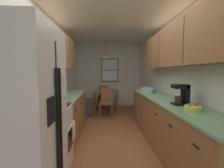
# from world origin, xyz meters

# --- Properties ---
(ground_plane) EXTENTS (12.00, 12.00, 0.00)m
(ground_plane) POSITION_xyz_m (0.00, 1.00, 0.00)
(ground_plane) COLOR brown
(wall_left) EXTENTS (0.10, 9.00, 2.55)m
(wall_left) POSITION_xyz_m (-1.35, 1.00, 1.27)
(wall_left) COLOR silver
(wall_left) RESTS_ON ground
(wall_right) EXTENTS (0.10, 9.00, 2.55)m
(wall_right) POSITION_xyz_m (1.35, 1.00, 1.27)
(wall_right) COLOR silver
(wall_right) RESTS_ON ground
(wall_back) EXTENTS (4.40, 0.10, 2.55)m
(wall_back) POSITION_xyz_m (0.00, 3.65, 1.27)
(wall_back) COLOR silver
(wall_back) RESTS_ON ground
(ceiling_slab) EXTENTS (4.40, 9.00, 0.08)m
(ceiling_slab) POSITION_xyz_m (0.00, 1.00, 2.59)
(ceiling_slab) COLOR white
(refrigerator) EXTENTS (0.72, 0.76, 1.82)m
(refrigerator) POSITION_xyz_m (-0.95, -1.31, 0.91)
(refrigerator) COLOR white
(refrigerator) RESTS_ON ground
(stove_range) EXTENTS (0.66, 0.66, 1.10)m
(stove_range) POSITION_xyz_m (-0.99, -0.58, 0.47)
(stove_range) COLOR white
(stove_range) RESTS_ON ground
(microwave_over_range) EXTENTS (0.39, 0.63, 0.33)m
(microwave_over_range) POSITION_xyz_m (-1.11, -0.58, 1.62)
(microwave_over_range) COLOR white
(counter_left) EXTENTS (0.64, 1.95, 0.90)m
(counter_left) POSITION_xyz_m (-1.00, 0.72, 0.45)
(counter_left) COLOR olive
(counter_left) RESTS_ON ground
(upper_cabinets_left) EXTENTS (0.33, 2.03, 0.74)m
(upper_cabinets_left) POSITION_xyz_m (-1.14, 0.67, 1.85)
(upper_cabinets_left) COLOR olive
(counter_right) EXTENTS (0.64, 3.40, 0.90)m
(counter_right) POSITION_xyz_m (1.00, 0.05, 0.45)
(counter_right) COLOR olive
(counter_right) RESTS_ON ground
(upper_cabinets_right) EXTENTS (0.33, 3.08, 0.75)m
(upper_cabinets_right) POSITION_xyz_m (1.14, 0.00, 1.87)
(upper_cabinets_right) COLOR olive
(dining_table) EXTENTS (0.86, 0.76, 0.75)m
(dining_table) POSITION_xyz_m (-0.11, 2.63, 0.62)
(dining_table) COLOR brown
(dining_table) RESTS_ON ground
(dining_chair_near) EXTENTS (0.44, 0.44, 0.90)m
(dining_chair_near) POSITION_xyz_m (-0.10, 2.05, 0.50)
(dining_chair_near) COLOR brown
(dining_chair_near) RESTS_ON ground
(dining_chair_far) EXTENTS (0.41, 0.41, 0.90)m
(dining_chair_far) POSITION_xyz_m (-0.20, 3.22, 0.50)
(dining_chair_far) COLOR brown
(dining_chair_far) RESTS_ON ground
(pendant_light) EXTENTS (0.25, 0.25, 0.68)m
(pendant_light) POSITION_xyz_m (-0.11, 2.63, 1.92)
(pendant_light) COLOR black
(back_window) EXTENTS (0.71, 0.05, 0.95)m
(back_window) POSITION_xyz_m (0.05, 3.58, 1.48)
(back_window) COLOR brown
(trash_bin) EXTENTS (0.36, 0.36, 0.57)m
(trash_bin) POSITION_xyz_m (-0.70, 2.14, 0.29)
(trash_bin) COLOR #3F3F42
(trash_bin) RESTS_ON ground
(storage_canister) EXTENTS (0.11, 0.11, 0.19)m
(storage_canister) POSITION_xyz_m (-1.00, 0.10, 0.99)
(storage_canister) COLOR #D84C19
(storage_canister) RESTS_ON counter_left
(dish_towel) EXTENTS (0.02, 0.16, 0.24)m
(dish_towel) POSITION_xyz_m (-0.64, -0.42, 0.50)
(dish_towel) COLOR beige
(coffee_maker) EXTENTS (0.22, 0.18, 0.31)m
(coffee_maker) POSITION_xyz_m (1.02, -0.44, 1.06)
(coffee_maker) COLOR black
(coffee_maker) RESTS_ON counter_right
(mug_by_coffeemaker) EXTENTS (0.12, 0.08, 0.09)m
(mug_by_coffeemaker) POSITION_xyz_m (0.96, 0.76, 0.95)
(mug_by_coffeemaker) COLOR #335999
(mug_by_coffeemaker) RESTS_ON counter_right
(fruit_bowl) EXTENTS (0.21, 0.21, 0.09)m
(fruit_bowl) POSITION_xyz_m (0.98, -0.79, 0.94)
(fruit_bowl) COLOR #E5D14C
(fruit_bowl) RESTS_ON counter_right
(dish_rack) EXTENTS (0.28, 0.34, 0.10)m
(dish_rack) POSITION_xyz_m (0.97, 1.32, 0.95)
(dish_rack) COLOR silver
(dish_rack) RESTS_ON counter_right
(table_serving_bowl) EXTENTS (0.20, 0.20, 0.06)m
(table_serving_bowl) POSITION_xyz_m (-0.17, 2.71, 0.78)
(table_serving_bowl) COLOR silver
(table_serving_bowl) RESTS_ON dining_table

